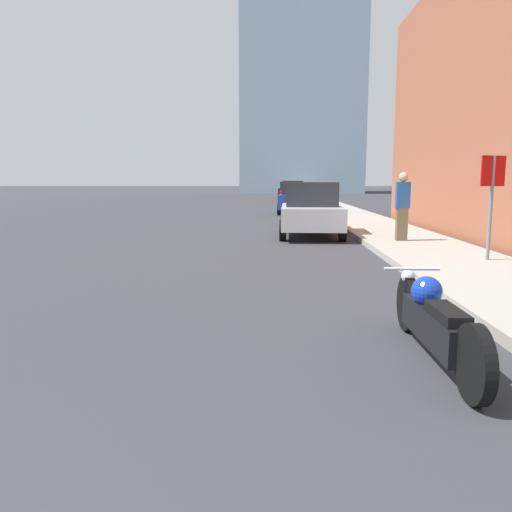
{
  "coord_description": "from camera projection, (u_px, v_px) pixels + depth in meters",
  "views": [
    {
      "loc": [
        2.5,
        -0.48,
        1.72
      ],
      "look_at": [
        2.21,
        6.86,
        0.62
      ],
      "focal_mm": 35.0,
      "sensor_mm": 36.0,
      "label": 1
    }
  ],
  "objects": [
    {
      "name": "parked_car_blue",
      "position": [
        297.0,
        198.0,
        26.76
      ],
      "size": [
        2.13,
        3.96,
        1.67
      ],
      "rotation": [
        0.0,
        0.0,
        -0.07
      ],
      "color": "#1E3899",
      "rests_on": "ground_plane"
    },
    {
      "name": "pedestrian",
      "position": [
        402.0,
        205.0,
        13.31
      ],
      "size": [
        0.36,
        0.25,
        1.82
      ],
      "color": "brown",
      "rests_on": "sidewalk"
    },
    {
      "name": "stop_sign",
      "position": [
        492.0,
        189.0,
        9.93
      ],
      "size": [
        0.57,
        0.26,
        2.08
      ],
      "color": "slate",
      "rests_on": "sidewalk"
    },
    {
      "name": "sidewalk",
      "position": [
        322.0,
        202.0,
        40.1
      ],
      "size": [
        2.59,
        240.0,
        0.15
      ],
      "color": "#9E998E",
      "rests_on": "ground_plane"
    },
    {
      "name": "parked_car_red",
      "position": [
        293.0,
        192.0,
        38.79
      ],
      "size": [
        2.21,
        4.14,
        1.79
      ],
      "rotation": [
        0.0,
        0.0,
        -0.1
      ],
      "color": "red",
      "rests_on": "ground_plane"
    },
    {
      "name": "parked_car_black",
      "position": [
        288.0,
        190.0,
        50.6
      ],
      "size": [
        2.07,
        4.54,
        1.72
      ],
      "rotation": [
        0.0,
        0.0,
        -0.05
      ],
      "color": "black",
      "rests_on": "ground_plane"
    },
    {
      "name": "motorcycle",
      "position": [
        434.0,
        320.0,
        4.85
      ],
      "size": [
        0.62,
        2.57,
        0.77
      ],
      "rotation": [
        0.0,
        0.0,
        0.01
      ],
      "color": "black",
      "rests_on": "ground_plane"
    },
    {
      "name": "parked_car_silver",
      "position": [
        311.0,
        210.0,
        15.71
      ],
      "size": [
        2.01,
        4.11,
        1.71
      ],
      "rotation": [
        0.0,
        0.0,
        -0.03
      ],
      "color": "#BCBCC1",
      "rests_on": "ground_plane"
    }
  ]
}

